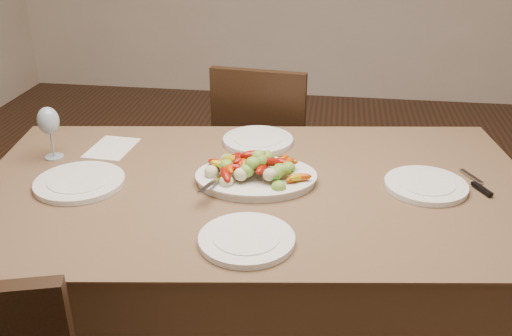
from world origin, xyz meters
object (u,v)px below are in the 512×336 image
object	(u,v)px
plate_right	(426,186)
chair_far	(268,155)
plate_left	(80,182)
plate_near	(247,240)
plate_far	(258,141)
wine_glass	(50,132)
dining_table	(256,279)
serving_platter	(256,179)

from	to	relation	value
plate_right	chair_far	bearing A→B (deg)	127.47
plate_left	plate_near	distance (m)	0.65
plate_right	plate_near	bearing A→B (deg)	-142.78
plate_far	plate_near	bearing A→B (deg)	-84.54
plate_far	wine_glass	xyz separation A→B (m)	(-0.71, -0.24, 0.09)
dining_table	plate_left	world-z (taller)	plate_left
plate_left	plate_right	world-z (taller)	same
plate_left	plate_near	xyz separation A→B (m)	(0.60, -0.26, 0.00)
dining_table	plate_near	distance (m)	0.52
plate_left	plate_far	size ratio (longest dim) A/B	1.09
plate_left	plate_right	bearing A→B (deg)	7.07
plate_near	plate_right	bearing A→B (deg)	37.22
dining_table	wine_glass	world-z (taller)	wine_glass
dining_table	plate_left	bearing A→B (deg)	-171.88
dining_table	plate_far	bearing A→B (deg)	96.97
plate_near	wine_glass	size ratio (longest dim) A/B	1.30
chair_far	serving_platter	distance (m)	0.89
wine_glass	plate_near	bearing A→B (deg)	-30.04
plate_near	wine_glass	bearing A→B (deg)	149.96
chair_far	serving_platter	world-z (taller)	chair_far
serving_platter	plate_right	xyz separation A→B (m)	(0.55, 0.04, -0.00)
dining_table	serving_platter	size ratio (longest dim) A/B	4.73
chair_far	wine_glass	world-z (taller)	wine_glass
dining_table	plate_near	world-z (taller)	plate_near
plate_left	plate_near	bearing A→B (deg)	-23.55
plate_left	wine_glass	xyz separation A→B (m)	(-0.18, 0.19, 0.09)
plate_far	plate_near	world-z (taller)	same
dining_table	wine_glass	distance (m)	0.90
plate_far	wine_glass	size ratio (longest dim) A/B	1.31
chair_far	plate_left	world-z (taller)	chair_far
plate_far	plate_right	bearing A→B (deg)	-26.21
serving_platter	plate_right	world-z (taller)	serving_platter
chair_far	plate_far	xyz separation A→B (m)	(0.02, -0.51, 0.29)
plate_left	plate_far	bearing A→B (deg)	39.04
plate_left	plate_far	xyz separation A→B (m)	(0.53, 0.43, 0.00)
chair_far	plate_right	distance (m)	1.05
serving_platter	plate_far	size ratio (longest dim) A/B	1.45
plate_far	plate_near	size ratio (longest dim) A/B	1.01
plate_far	plate_left	bearing A→B (deg)	-140.96
chair_far	serving_platter	bearing A→B (deg)	100.99
serving_platter	wine_glass	xyz separation A→B (m)	(-0.75, 0.09, 0.09)
dining_table	plate_far	world-z (taller)	plate_far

